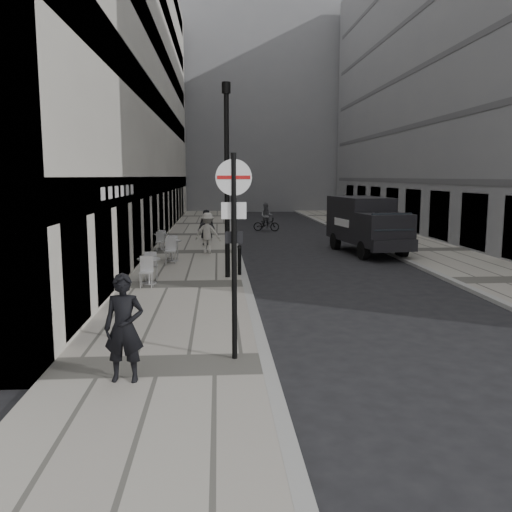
{
  "coord_description": "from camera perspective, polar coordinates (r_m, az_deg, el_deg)",
  "views": [
    {
      "loc": [
        -0.89,
        -6.96,
        3.56
      ],
      "look_at": [
        0.14,
        7.7,
        1.4
      ],
      "focal_mm": 38.0,
      "sensor_mm": 36.0,
      "label": 1
    }
  ],
  "objects": [
    {
      "name": "ground",
      "position": [
        7.87,
        3.07,
        -18.55
      ],
      "size": [
        120.0,
        120.0,
        0.0
      ],
      "primitive_type": "plane",
      "color": "black",
      "rests_on": "ground"
    },
    {
      "name": "sidewalk",
      "position": [
        25.23,
        -6.49,
        0.33
      ],
      "size": [
        4.0,
        60.0,
        0.12
      ],
      "primitive_type": "cube",
      "color": "gray",
      "rests_on": "ground"
    },
    {
      "name": "far_sidewalk",
      "position": [
        27.08,
        17.46,
        0.55
      ],
      "size": [
        4.0,
        60.0,
        0.12
      ],
      "primitive_type": "cube",
      "color": "gray",
      "rests_on": "ground"
    },
    {
      "name": "building_left",
      "position": [
        32.34,
        -13.71,
        17.82
      ],
      "size": [
        4.0,
        45.0,
        18.0
      ],
      "primitive_type": "cube",
      "color": "beige",
      "rests_on": "ground"
    },
    {
      "name": "building_right",
      "position": [
        35.4,
        22.12,
        18.25
      ],
      "size": [
        6.0,
        45.0,
        20.0
      ],
      "primitive_type": "cube",
      "color": "slate",
      "rests_on": "ground"
    },
    {
      "name": "building_far",
      "position": [
        63.45,
        -1.88,
        15.09
      ],
      "size": [
        24.0,
        16.0,
        22.0
      ],
      "primitive_type": "cube",
      "color": "slate",
      "rests_on": "ground"
    },
    {
      "name": "walking_man",
      "position": [
        9.43,
        -13.71,
        -7.37
      ],
      "size": [
        0.7,
        0.49,
        1.85
      ],
      "primitive_type": "imported",
      "rotation": [
        0.0,
        0.0,
        -0.07
      ],
      "color": "black",
      "rests_on": "sidewalk"
    },
    {
      "name": "sign_post",
      "position": [
        10.02,
        -2.34,
        2.83
      ],
      "size": [
        0.66,
        0.1,
        3.87
      ],
      "rotation": [
        0.0,
        0.0,
        0.02
      ],
      "color": "black",
      "rests_on": "sidewalk"
    },
    {
      "name": "lamppost",
      "position": [
        18.45,
        -3.09,
        8.92
      ],
      "size": [
        0.29,
        0.29,
        6.52
      ],
      "color": "black",
      "rests_on": "sidewalk"
    },
    {
      "name": "bollard_near",
      "position": [
        19.27,
        -1.76,
        -0.46
      ],
      "size": [
        0.13,
        0.13,
        0.97
      ],
      "primitive_type": "cylinder",
      "color": "black",
      "rests_on": "sidewalk"
    },
    {
      "name": "bollard_far",
      "position": [
        19.11,
        -1.74,
        -0.62
      ],
      "size": [
        0.12,
        0.12,
        0.92
      ],
      "primitive_type": "cylinder",
      "color": "black",
      "rests_on": "sidewalk"
    },
    {
      "name": "panel_van",
      "position": [
        25.77,
        11.48,
        3.53
      ],
      "size": [
        2.78,
        5.74,
        2.6
      ],
      "rotation": [
        0.0,
        0.0,
        0.14
      ],
      "color": "black",
      "rests_on": "ground"
    },
    {
      "name": "cyclist",
      "position": [
        35.66,
        1.09,
        3.79
      ],
      "size": [
        1.81,
        1.03,
        1.85
      ],
      "rotation": [
        0.0,
        0.0,
        -0.27
      ],
      "color": "black",
      "rests_on": "ground"
    },
    {
      "name": "pedestrian_a",
      "position": [
        27.43,
        -5.22,
        2.76
      ],
      "size": [
        0.98,
        0.6,
        1.56
      ],
      "primitive_type": "imported",
      "rotation": [
        0.0,
        0.0,
        3.4
      ],
      "color": "#4B4C50",
      "rests_on": "sidewalk"
    },
    {
      "name": "pedestrian_b",
      "position": [
        24.49,
        -5.11,
        2.42
      ],
      "size": [
        1.34,
        1.0,
        1.84
      ],
      "primitive_type": "imported",
      "rotation": [
        0.0,
        0.0,
        2.84
      ],
      "color": "#ABA79E",
      "rests_on": "sidewalk"
    },
    {
      "name": "pedestrian_c",
      "position": [
        29.84,
        -5.23,
        3.3
      ],
      "size": [
        0.84,
        0.57,
        1.65
      ],
      "primitive_type": "imported",
      "rotation": [
        0.0,
        0.0,
        3.09
      ],
      "color": "black",
      "rests_on": "sidewalk"
    },
    {
      "name": "cafe_table_near",
      "position": [
        17.84,
        -11.22,
        -1.32
      ],
      "size": [
        0.76,
        1.71,
        0.97
      ],
      "color": "silver",
      "rests_on": "sidewalk"
    },
    {
      "name": "cafe_table_mid",
      "position": [
        22.44,
        -8.85,
        0.75
      ],
      "size": [
        0.78,
        1.76,
        1.0
      ],
      "color": "silver",
      "rests_on": "sidewalk"
    },
    {
      "name": "cafe_table_far",
      "position": [
        26.07,
        -9.95,
        1.64
      ],
      "size": [
        0.69,
        1.55,
        0.88
      ],
      "color": "#B9BABC",
      "rests_on": "sidewalk"
    }
  ]
}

